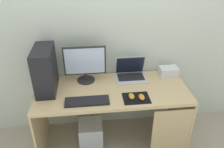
% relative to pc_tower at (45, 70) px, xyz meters
% --- Properties ---
extents(ground_plane, '(8.00, 8.00, 0.00)m').
position_rel_pc_tower_xyz_m(ground_plane, '(0.66, -0.07, -0.95)').
color(ground_plane, '#9E9384').
extents(wall_back, '(4.00, 0.05, 2.60)m').
position_rel_pc_tower_xyz_m(wall_back, '(0.66, 0.30, 0.35)').
color(wall_back, beige).
rests_on(wall_back, ground_plane).
extents(desk, '(1.58, 0.66, 0.73)m').
position_rel_pc_tower_xyz_m(desk, '(0.68, -0.08, -0.36)').
color(desk, tan).
rests_on(desk, ground_plane).
extents(pc_tower, '(0.19, 0.40, 0.45)m').
position_rel_pc_tower_xyz_m(pc_tower, '(0.00, 0.00, 0.00)').
color(pc_tower, black).
rests_on(pc_tower, desk).
extents(monitor, '(0.44, 0.19, 0.40)m').
position_rel_pc_tower_xyz_m(monitor, '(0.39, 0.12, -0.02)').
color(monitor, '#232326').
rests_on(monitor, desk).
extents(laptop, '(0.33, 0.25, 0.24)m').
position_rel_pc_tower_xyz_m(laptop, '(0.89, 0.14, -0.18)').
color(laptop, '#B7BCC6').
rests_on(laptop, desk).
extents(projector, '(0.20, 0.14, 0.10)m').
position_rel_pc_tower_xyz_m(projector, '(1.33, 0.14, -0.18)').
color(projector, silver).
rests_on(projector, desk).
extents(keyboard, '(0.42, 0.14, 0.02)m').
position_rel_pc_tower_xyz_m(keyboard, '(0.40, -0.27, -0.21)').
color(keyboard, black).
rests_on(keyboard, desk).
extents(mousepad, '(0.26, 0.20, 0.00)m').
position_rel_pc_tower_xyz_m(mousepad, '(0.87, -0.26, -0.22)').
color(mousepad, black).
rests_on(mousepad, desk).
extents(mouse_left, '(0.06, 0.10, 0.03)m').
position_rel_pc_tower_xyz_m(mouse_left, '(0.83, -0.25, -0.20)').
color(mouse_left, orange).
rests_on(mouse_left, mousepad).
extents(mouse_right, '(0.06, 0.10, 0.03)m').
position_rel_pc_tower_xyz_m(mouse_right, '(0.92, -0.28, -0.20)').
color(mouse_right, orange).
rests_on(mouse_right, mousepad).
extents(subwoofer, '(0.27, 0.27, 0.27)m').
position_rel_pc_tower_xyz_m(subwoofer, '(0.41, -0.07, -0.82)').
color(subwoofer, '#B7BCC6').
rests_on(subwoofer, ground_plane).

